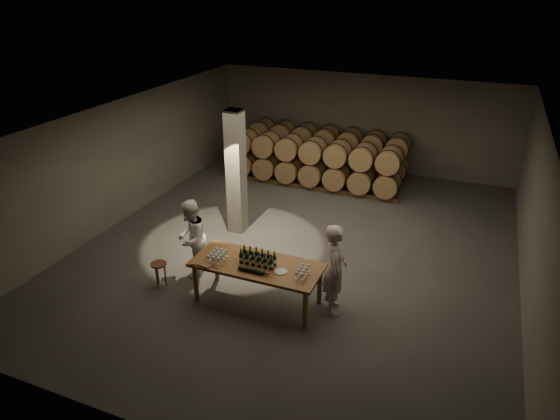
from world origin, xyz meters
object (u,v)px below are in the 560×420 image
at_px(plate, 281,271).
at_px(notebook_near, 206,265).
at_px(tasting_table, 257,268).
at_px(person_woman, 191,238).
at_px(bottle_cluster, 258,259).
at_px(stool, 159,267).
at_px(person_man, 335,269).

bearing_deg(plate, notebook_near, -166.95).
xyz_separation_m(tasting_table, person_woman, (-1.78, 0.44, 0.09)).
bearing_deg(bottle_cluster, notebook_near, -155.46).
xyz_separation_m(plate, stool, (-2.72, -0.18, -0.45)).
bearing_deg(person_man, tasting_table, 82.33).
bearing_deg(person_woman, bottle_cluster, 61.85).
height_order(plate, person_woman, person_woman).
bearing_deg(plate, person_woman, 167.07).
relative_size(tasting_table, person_man, 1.37).
bearing_deg(stool, plate, 3.82).
distance_m(person_man, person_woman, 3.29).
bearing_deg(person_woman, plate, 62.90).
height_order(bottle_cluster, stool, bottle_cluster).
bearing_deg(person_woman, notebook_near, 30.95).
relative_size(tasting_table, stool, 4.63).
bearing_deg(notebook_near, stool, -175.36).
relative_size(plate, notebook_near, 1.02).
distance_m(tasting_table, stool, 2.21).
xyz_separation_m(tasting_table, plate, (0.55, -0.09, 0.11)).
bearing_deg(notebook_near, tasting_table, 37.19).
relative_size(plate, stool, 0.45).
distance_m(notebook_near, person_man, 2.52).
relative_size(stool, person_man, 0.30).
distance_m(tasting_table, person_man, 1.55).
distance_m(bottle_cluster, stool, 2.28).
bearing_deg(person_woman, person_man, 73.64).
bearing_deg(tasting_table, person_woman, 166.12).
distance_m(bottle_cluster, plate, 0.55).
xyz_separation_m(bottle_cluster, person_woman, (-1.80, 0.45, -0.14)).
bearing_deg(person_woman, tasting_table, 61.95).
relative_size(stool, person_woman, 0.32).
bearing_deg(tasting_table, bottle_cluster, -21.70).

